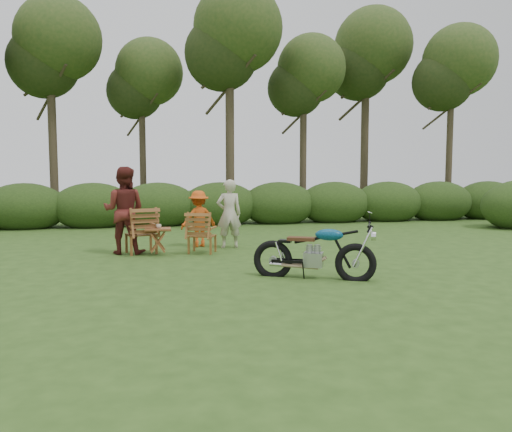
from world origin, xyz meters
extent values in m
plane|color=#294517|center=(0.00, 0.00, 0.00)|extent=(80.00, 80.00, 0.00)
cylinder|color=#362D1D|center=(-5.50, 11.10, 3.60)|extent=(0.28, 0.28, 7.20)
sphere|color=#274218|center=(-5.50, 11.10, 5.84)|extent=(2.88, 2.88, 2.88)
cylinder|color=#362D1D|center=(-2.50, 12.20, 3.15)|extent=(0.24, 0.24, 6.30)
sphere|color=#274218|center=(-2.50, 12.20, 5.11)|extent=(2.52, 2.52, 2.52)
cylinder|color=#362D1D|center=(0.50, 10.00, 3.83)|extent=(0.30, 0.30, 7.65)
sphere|color=#274218|center=(0.50, 10.00, 6.21)|extent=(3.06, 3.06, 3.06)
cylinder|color=#362D1D|center=(3.50, 11.10, 3.24)|extent=(0.26, 0.26, 6.48)
sphere|color=#274218|center=(3.50, 11.10, 5.26)|extent=(2.59, 2.59, 2.59)
cylinder|color=#362D1D|center=(6.50, 12.20, 3.96)|extent=(0.32, 0.32, 7.92)
sphere|color=#274218|center=(6.50, 12.20, 6.42)|extent=(3.17, 3.17, 3.17)
cylinder|color=#362D1D|center=(9.00, 10.00, 3.42)|extent=(0.24, 0.24, 6.84)
sphere|color=#274218|center=(9.00, 10.00, 5.55)|extent=(2.74, 2.74, 2.74)
ellipsoid|color=#1E3312|center=(-6.00, 9.00, 0.63)|extent=(2.52, 1.68, 1.51)
ellipsoid|color=#1E3312|center=(-4.00, 9.00, 0.63)|extent=(2.52, 1.68, 1.51)
ellipsoid|color=#1E3312|center=(-2.00, 9.00, 0.63)|extent=(2.52, 1.68, 1.51)
ellipsoid|color=#1E3312|center=(0.00, 9.00, 0.63)|extent=(2.52, 1.68, 1.51)
ellipsoid|color=#1E3312|center=(2.00, 9.00, 0.63)|extent=(2.52, 1.68, 1.51)
ellipsoid|color=#1E3312|center=(4.00, 9.00, 0.63)|extent=(2.52, 1.68, 1.51)
ellipsoid|color=#1E3312|center=(6.00, 9.00, 0.63)|extent=(2.52, 1.68, 1.51)
ellipsoid|color=#1E3312|center=(8.00, 9.00, 0.63)|extent=(2.52, 1.68, 1.51)
ellipsoid|color=#1E3312|center=(10.00, 9.00, 0.63)|extent=(2.52, 1.68, 1.51)
imported|color=beige|center=(-2.07, 3.11, 0.60)|extent=(0.11, 0.11, 0.09)
imported|color=#BEB79D|center=(-0.49, 3.83, 0.00)|extent=(0.57, 0.38, 1.55)
imported|color=#591D19|center=(-2.78, 3.46, 0.00)|extent=(1.02, 0.88, 1.83)
imported|color=#C64A12|center=(-1.15, 4.12, 0.00)|extent=(0.93, 0.67, 1.29)
camera|label=1|loc=(-2.21, -7.29, 1.71)|focal=35.00mm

